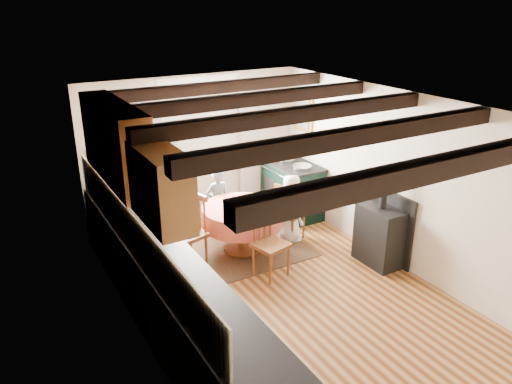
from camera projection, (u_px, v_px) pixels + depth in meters
floor at (288, 298)px, 6.15m from camera, size 3.60×5.50×0.00m
ceiling at (294, 107)px, 5.27m from camera, size 3.60×5.50×0.00m
wall_back at (195, 151)px, 7.92m from camera, size 3.60×0.00×2.40m
wall_front at (507, 345)px, 3.49m from camera, size 3.60×0.00×2.40m
wall_left at (139, 247)px, 4.87m from camera, size 0.00×5.50×2.40m
wall_right at (404, 183)px, 6.55m from camera, size 0.00×5.50×2.40m
beam_a at (444, 167)px, 3.69m from camera, size 3.60×0.16×0.16m
beam_b at (355, 136)px, 4.50m from camera, size 3.60×0.16×0.16m
beam_c at (293, 115)px, 5.30m from camera, size 3.60×0.16×0.16m
beam_d at (248, 100)px, 6.11m from camera, size 3.60×0.16×0.16m
beam_e at (213, 88)px, 6.91m from camera, size 3.60×0.16×0.16m
splash_left at (132, 234)px, 5.12m from camera, size 0.02×4.50×0.55m
splash_back at (134, 160)px, 7.44m from camera, size 1.40×0.02×0.55m
base_cabinet_left at (172, 303)px, 5.29m from camera, size 0.60×5.30×0.88m
base_cabinet_back at (141, 214)px, 7.47m from camera, size 1.30×0.60×0.88m
worktop_left at (171, 265)px, 5.13m from camera, size 0.64×5.30×0.04m
worktop_back at (139, 186)px, 7.29m from camera, size 1.30×0.64×0.04m
wall_cabinet_glass at (115, 142)px, 5.64m from camera, size 0.34×1.80×0.90m
wall_cabinet_solid at (161, 187)px, 4.45m from camera, size 0.34×0.90×0.70m
window_frame at (200, 126)px, 7.81m from camera, size 1.34×0.03×1.54m
window_pane at (200, 125)px, 7.81m from camera, size 1.20×0.01×1.40m
curtain_left at (153, 166)px, 7.53m from camera, size 0.35×0.10×2.10m
curtain_right at (250, 150)px, 8.32m from camera, size 0.35×0.10×2.10m
curtain_rod at (201, 88)px, 7.52m from camera, size 2.00×0.03×0.03m
wall_picture at (303, 113)px, 8.20m from camera, size 0.04×0.50×0.60m
wall_plate at (253, 113)px, 8.20m from camera, size 0.30×0.02×0.30m
rug at (243, 250)px, 7.31m from camera, size 1.84×1.43×0.01m
dining_table at (242, 229)px, 7.19m from camera, size 1.16×1.16×0.70m
chair_near at (271, 242)px, 6.49m from camera, size 0.50×0.52×0.98m
chair_left at (187, 232)px, 6.71m from camera, size 0.56×0.55×1.05m
chair_right at (290, 211)px, 7.53m from camera, size 0.52×0.51×0.91m
aga_range at (293, 190)px, 8.34m from camera, size 0.65×1.01×0.93m
cast_iron_stove at (381, 220)px, 6.75m from camera, size 0.39×0.65×1.30m
child_far at (218, 202)px, 7.68m from camera, size 0.40×0.27×1.05m
child_right at (291, 208)px, 7.44m from camera, size 0.39×0.55×1.05m
bowl_a at (258, 197)px, 7.36m from camera, size 0.25×0.25×0.05m
bowl_b at (243, 204)px, 7.06m from camera, size 0.28×0.28×0.07m
cup at (233, 215)px, 6.68m from camera, size 0.11×0.11×0.08m
canister_tall at (118, 178)px, 7.18m from camera, size 0.14×0.14×0.25m
canister_wide at (137, 176)px, 7.34m from camera, size 0.17×0.17×0.19m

